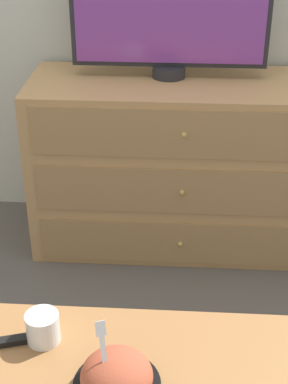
{
  "coord_description": "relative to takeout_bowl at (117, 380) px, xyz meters",
  "views": [
    {
      "loc": [
        0.1,
        -2.62,
        1.58
      ],
      "look_at": [
        0.02,
        -1.24,
        0.79
      ],
      "focal_mm": 55.0,
      "sensor_mm": 36.0,
      "label": 1
    }
  ],
  "objects": [
    {
      "name": "takeout_bowl",
      "position": [
        0.0,
        0.0,
        0.0
      ],
      "size": [
        0.21,
        0.21,
        0.2
      ],
      "color": "black",
      "rests_on": "coffee_table"
    },
    {
      "name": "drink_cup",
      "position": [
        -0.21,
        0.17,
        -0.01
      ],
      "size": [
        0.09,
        0.09,
        0.09
      ],
      "color": "beige",
      "rests_on": "coffee_table"
    },
    {
      "name": "ground_plane",
      "position": [
        0.02,
        1.64,
        -0.5
      ],
      "size": [
        12.0,
        12.0,
        0.0
      ],
      "primitive_type": "plane",
      "color": "#56514C"
    },
    {
      "name": "remote_control",
      "position": [
        -0.31,
        0.14,
        -0.04
      ],
      "size": [
        0.16,
        0.07,
        0.02
      ],
      "color": "black",
      "rests_on": "coffee_table"
    },
    {
      "name": "dresser",
      "position": [
        0.15,
        1.36,
        -0.12
      ],
      "size": [
        1.32,
        0.5,
        0.77
      ],
      "color": "tan",
      "rests_on": "ground_plane"
    }
  ]
}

